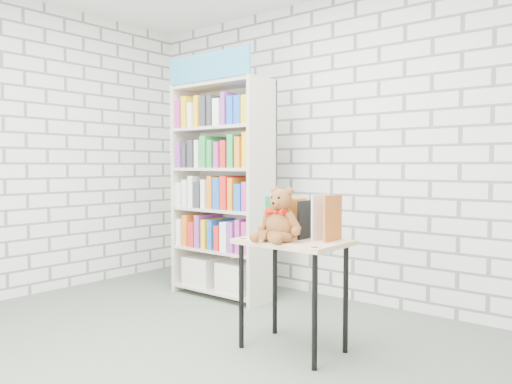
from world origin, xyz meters
The scene contains 6 objects.
ground centered at (0.00, 0.00, 0.00)m, with size 4.50×4.50×0.00m, color #4E5B4D.
room_shell centered at (0.00, 0.00, 1.78)m, with size 4.52×4.02×2.81m.
bookshelf centered at (-0.80, 1.36, 1.02)m, with size 1.00×0.39×2.25m.
display_table centered at (0.52, 0.63, 0.64)m, with size 0.69×0.48×0.75m.
table_books centered at (0.52, 0.75, 0.89)m, with size 0.48×0.21×0.29m.
teddy_bear centered at (0.49, 0.53, 0.89)m, with size 0.33×0.30×0.35m.
Camera 1 is at (2.42, -2.05, 1.24)m, focal length 35.00 mm.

